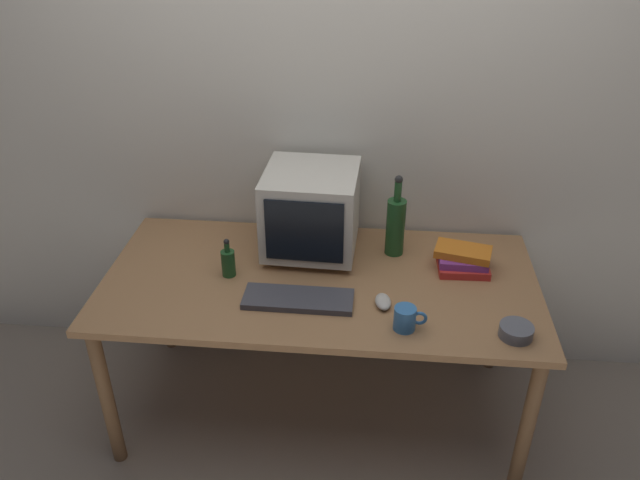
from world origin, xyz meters
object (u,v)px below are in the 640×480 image
at_px(keyboard, 298,299).
at_px(bottle_short, 228,262).
at_px(mug, 406,318).
at_px(bottle_tall, 396,225).
at_px(book_stack, 463,259).
at_px(crt_monitor, 311,211).
at_px(cd_spindle, 516,331).
at_px(computer_mouse, 383,302).

relative_size(keyboard, bottle_short, 2.48).
bearing_deg(mug, bottle_tall, 94.14).
distance_m(bottle_short, book_stack, 0.96).
xyz_separation_m(crt_monitor, mug, (0.39, -0.50, -0.15)).
height_order(crt_monitor, cd_spindle, crt_monitor).
bearing_deg(bottle_tall, keyboard, -132.95).
height_order(computer_mouse, book_stack, book_stack).
distance_m(crt_monitor, book_stack, 0.66).
bearing_deg(bottle_short, cd_spindle, -14.62).
xyz_separation_m(bottle_tall, mug, (0.04, -0.52, -0.09)).
distance_m(bottle_tall, mug, 0.53).
xyz_separation_m(crt_monitor, book_stack, (0.63, -0.09, -0.15)).
relative_size(crt_monitor, bottle_tall, 1.10).
bearing_deg(cd_spindle, keyboard, 170.67).
bearing_deg(keyboard, crt_monitor, 88.88).
relative_size(keyboard, bottle_tall, 1.16).
distance_m(crt_monitor, bottle_short, 0.41).
distance_m(computer_mouse, cd_spindle, 0.49).
bearing_deg(book_stack, cd_spindle, -70.85).
bearing_deg(mug, computer_mouse, 121.68).
relative_size(bottle_short, mug, 1.41).
distance_m(bottle_short, cd_spindle, 1.13).
distance_m(keyboard, mug, 0.42).
bearing_deg(crt_monitor, bottle_tall, 2.18).
bearing_deg(cd_spindle, computer_mouse, 163.79).
bearing_deg(crt_monitor, mug, -52.00).
xyz_separation_m(computer_mouse, mug, (0.08, -0.13, 0.03)).
xyz_separation_m(keyboard, cd_spindle, (0.79, -0.13, 0.01)).
height_order(keyboard, mug, mug).
relative_size(crt_monitor, computer_mouse, 4.00).
xyz_separation_m(book_stack, cd_spindle, (0.15, -0.42, -0.02)).
bearing_deg(keyboard, mug, -16.65).
bearing_deg(crt_monitor, computer_mouse, -50.03).
xyz_separation_m(crt_monitor, bottle_short, (-0.31, -0.22, -0.13)).
bearing_deg(crt_monitor, bottle_short, -144.50).
relative_size(crt_monitor, bottle_short, 2.37).
distance_m(book_stack, cd_spindle, 0.45).
bearing_deg(cd_spindle, bottle_tall, 129.20).
bearing_deg(computer_mouse, bottle_short, 157.45).
distance_m(keyboard, bottle_short, 0.34).
distance_m(crt_monitor, mug, 0.65).
distance_m(crt_monitor, cd_spindle, 0.95).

